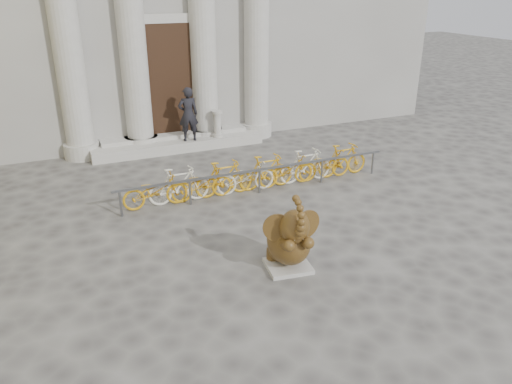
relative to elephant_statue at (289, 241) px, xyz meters
name	(u,v)px	position (x,y,z in m)	size (l,w,h in m)	color
ground	(307,285)	(0.05, -0.71, -0.64)	(80.00, 80.00, 0.00)	#474442
entrance_steps	(178,144)	(0.05, 8.69, -0.46)	(6.00, 1.20, 0.36)	#A8A59E
elephant_statue	(289,241)	(0.00, 0.00, 0.00)	(1.18, 1.36, 1.77)	#A8A59E
bike_rack	(255,173)	(1.05, 4.14, -0.14)	(8.00, 0.53, 1.00)	slate
pedestrian	(188,114)	(0.39, 8.36, 0.65)	(0.68, 0.44, 1.86)	black
balustrade_post	(217,125)	(1.43, 8.39, 0.15)	(0.38, 0.38, 0.94)	#A8A59E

